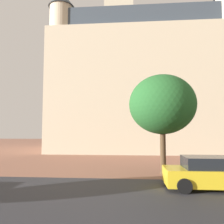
# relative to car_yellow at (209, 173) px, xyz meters

# --- Properties ---
(ground_plane) EXTENTS (120.00, 120.00, 0.00)m
(ground_plane) POSITION_rel_car_yellow_xyz_m (-5.06, 0.79, -0.70)
(ground_plane) COLOR #93604C
(street_asphalt_strip) EXTENTS (120.00, 6.69, 0.00)m
(street_asphalt_strip) POSITION_rel_car_yellow_xyz_m (-5.06, -1.47, -0.70)
(street_asphalt_strip) COLOR #2D2D33
(street_asphalt_strip) RESTS_ON ground_plane
(landmark_building) EXTENTS (23.11, 15.80, 36.47)m
(landmark_building) POSITION_rel_car_yellow_xyz_m (-2.41, 21.61, 8.68)
(landmark_building) COLOR beige
(landmark_building) RESTS_ON ground_plane
(car_yellow) EXTENTS (4.05, 2.09, 1.47)m
(car_yellow) POSITION_rel_car_yellow_xyz_m (0.00, 0.00, 0.00)
(car_yellow) COLOR gold
(car_yellow) RESTS_ON ground_plane
(tree_curb_far) EXTENTS (4.13, 4.13, 6.16)m
(tree_curb_far) POSITION_rel_car_yellow_xyz_m (-1.64, 3.30, 3.59)
(tree_curb_far) COLOR #4C3823
(tree_curb_far) RESTS_ON ground_plane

